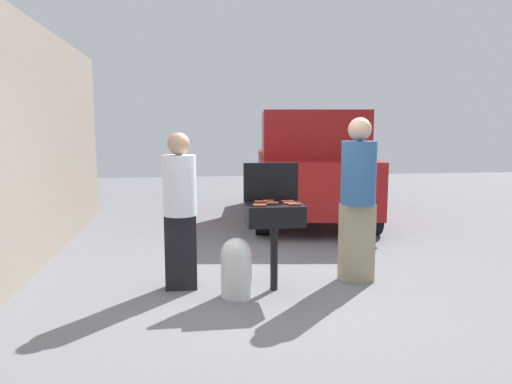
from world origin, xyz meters
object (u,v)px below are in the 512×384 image
hot_dog_4 (287,201)px  person_left (180,205)px  bbq_grill (274,217)px  hot_dog_7 (261,202)px  hot_dog_1 (290,203)px  hot_dog_3 (259,205)px  parked_minivan (308,165)px  hot_dog_5 (294,204)px  person_right (358,194)px  hot_dog_2 (272,203)px  propane_tank (236,266)px  hot_dog_6 (268,201)px  hot_dog_0 (260,205)px

hot_dog_4 → person_left: person_left is taller
bbq_grill → hot_dog_7: size_ratio=7.21×
hot_dog_1 → hot_dog_3: (-0.33, -0.05, 0.00)m
hot_dog_4 → parked_minivan: size_ratio=0.03×
hot_dog_5 → person_right: (0.79, 0.31, 0.05)m
hot_dog_3 → hot_dog_2: bearing=31.1°
hot_dog_2 → hot_dog_3: (-0.15, -0.09, 0.00)m
bbq_grill → propane_tank: (-0.42, -0.15, -0.47)m
hot_dog_6 → parked_minivan: (1.43, 3.89, 0.08)m
hot_dog_4 → hot_dog_6: bearing=166.7°
hot_dog_6 → person_left: person_left is taller
hot_dog_1 → hot_dog_4: bearing=89.6°
hot_dog_5 → person_right: 0.85m
hot_dog_1 → hot_dog_7: bearing=153.8°
parked_minivan → propane_tank: bearing=74.6°
hot_dog_3 → hot_dog_7: 0.20m
hot_dog_0 → person_right: person_right is taller
hot_dog_2 → propane_tank: (-0.40, -0.15, -0.63)m
bbq_grill → hot_dog_4: size_ratio=7.21×
hot_dog_5 → parked_minivan: parked_minivan is taller
hot_dog_5 → hot_dog_6: size_ratio=1.00×
hot_dog_6 → propane_tank: 0.79m
hot_dog_5 → hot_dog_6: 0.36m
hot_dog_6 → hot_dog_7: same height
propane_tank → person_right: person_right is taller
propane_tank → hot_dog_5: bearing=1.7°
hot_dog_0 → hot_dog_7: (0.05, 0.24, 0.00)m
hot_dog_5 → hot_dog_7: size_ratio=1.00×
person_right → hot_dog_1: bearing=27.2°
hot_dog_1 → person_left: person_left is taller
hot_dog_3 → hot_dog_4: 0.38m
hot_dog_2 → parked_minivan: size_ratio=0.03×
hot_dog_3 → person_left: (-0.81, 0.28, -0.04)m
hot_dog_6 → person_left: 0.94m
hot_dog_0 → hot_dog_6: same height
hot_dog_2 → person_right: (1.00, 0.18, 0.05)m
hot_dog_0 → hot_dog_4: bearing=34.8°
hot_dog_1 → person_left: 1.17m
hot_dog_1 → hot_dog_4: (0.00, 0.13, 0.00)m
hot_dog_2 → hot_dog_1: bearing=-12.5°
propane_tank → person_left: bearing=149.3°
hot_dog_6 → hot_dog_2: bearing=-81.2°
parked_minivan → bbq_grill: bearing=79.0°
propane_tank → person_right: 1.59m
hot_dog_1 → hot_dog_2: same height
hot_dog_2 → person_right: 1.02m
bbq_grill → hot_dog_2: (-0.02, -0.01, 0.16)m
hot_dog_1 → hot_dog_6: (-0.21, 0.18, 0.00)m
hot_dog_5 → hot_dog_6: same height
parked_minivan → hot_dog_3: bearing=77.2°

